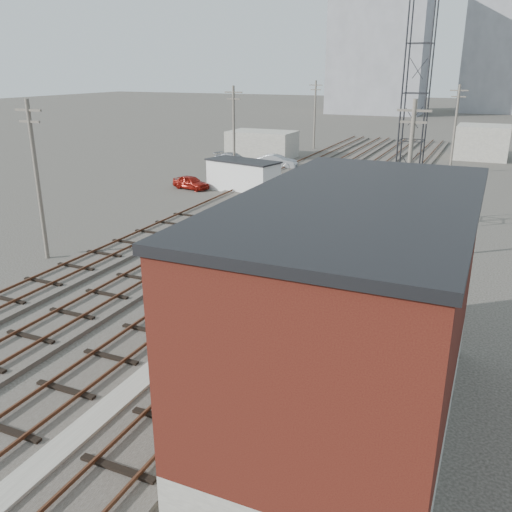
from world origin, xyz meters
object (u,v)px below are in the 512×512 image
Objects in this scene: switch_stand at (263,199)px; signal_mast at (230,335)px; site_trailer at (243,176)px; car_grey at (233,159)px; car_silver at (276,161)px; car_red at (191,182)px.

signal_mast is at bearing -93.47° from switch_stand.
car_grey is (-6.90, 12.07, -0.72)m from site_trailer.
car_silver is (-15.14, 41.93, -1.65)m from signal_mast.
switch_stand reaches higher than car_red.
site_trailer is 12.35m from car_silver.
car_red is at bearing -159.42° from car_grey.
car_silver is at bearing 83.95° from switch_stand.
site_trailer is 1.49× the size of car_grey.
switch_stand is (-9.54, 25.00, -1.72)m from signal_mast.
signal_mast reaches higher than switch_stand.
switch_stand is 0.30× the size of car_grey.
site_trailer reaches higher than car_grey.
signal_mast reaches higher than car_silver.
car_silver is (3.10, 13.37, 0.13)m from car_red.
car_grey is (-10.84, 16.77, 0.01)m from switch_stand.
signal_mast is 46.51m from car_grey.
site_trailer is 4.96m from car_red.
car_red is 13.73m from car_silver.
site_trailer is 1.96× the size of car_red.
car_red is at bearing 122.56° from signal_mast.
signal_mast is 2.83× the size of switch_stand.
car_grey is (-20.38, 41.78, -1.71)m from signal_mast.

